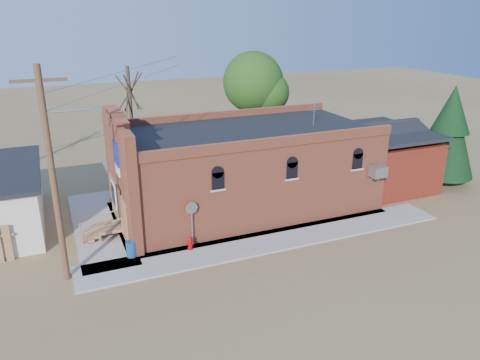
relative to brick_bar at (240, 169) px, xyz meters
name	(u,v)px	position (x,y,z in m)	size (l,w,h in m)	color
ground	(253,255)	(-1.64, -5.49, -2.34)	(120.00, 120.00, 0.00)	brown
sidewalk_south	(273,240)	(-0.14, -4.59, -2.30)	(19.00, 2.20, 0.08)	#9E9991
sidewalk_west	(99,226)	(-7.94, 0.51, -2.30)	(2.60, 10.00, 0.08)	#9E9991
brick_bar	(240,169)	(0.00, 0.00, 0.00)	(16.40, 7.97, 6.30)	#C55B3C
red_shed	(381,151)	(9.86, 0.01, -0.07)	(5.40, 6.40, 4.30)	#5E1E10
utility_pole	(54,173)	(-9.79, -4.29, 2.43)	(3.12, 0.26, 9.00)	#523521
tree_bare_near	(129,91)	(-4.64, 7.51, 3.62)	(2.80, 2.80, 7.65)	#4A392A
tree_leafy	(253,82)	(4.36, 8.01, 3.59)	(4.40, 4.40, 8.15)	#4A392A
evergreen_tree	(450,129)	(13.86, -1.49, 1.37)	(3.60, 3.60, 6.50)	#4A392A
fire_hydrant	(190,243)	(-4.25, -3.94, -1.94)	(0.36, 0.32, 0.65)	#9F0909
stop_sign	(191,212)	(-4.05, -3.69, -0.47)	(0.63, 0.12, 2.33)	gray
trash_barrel	(131,249)	(-6.94, -3.53, -1.88)	(0.49, 0.49, 0.76)	navy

